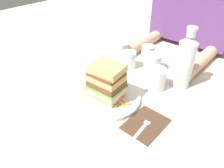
{
  "coord_description": "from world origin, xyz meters",
  "views": [
    {
      "loc": [
        0.41,
        -0.48,
        0.5
      ],
      "look_at": [
        -0.01,
        0.0,
        0.06
      ],
      "focal_mm": 33.35,
      "sensor_mm": 36.0,
      "label": 1
    }
  ],
  "objects_px": {
    "empty_tumbler_1": "(148,53)",
    "napkin_dark": "(146,124)",
    "main_plate": "(107,98)",
    "sandwich": "(107,82)",
    "juice_glass": "(155,80)",
    "side_plate": "(78,65)",
    "water_bottle": "(185,62)",
    "empty_tumbler_0": "(153,62)",
    "knife": "(80,82)",
    "diner_across": "(193,0)",
    "fork": "(143,127)",
    "empty_tumbler_3": "(129,60)",
    "empty_tumbler_2": "(121,51)"
  },
  "relations": [
    {
      "from": "water_bottle",
      "to": "diner_across",
      "type": "height_order",
      "value": "diner_across"
    },
    {
      "from": "diner_across",
      "to": "empty_tumbler_2",
      "type": "bearing_deg",
      "value": -115.51
    },
    {
      "from": "main_plate",
      "to": "sandwich",
      "type": "height_order",
      "value": "sandwich"
    },
    {
      "from": "empty_tumbler_0",
      "to": "empty_tumbler_1",
      "type": "height_order",
      "value": "same"
    },
    {
      "from": "fork",
      "to": "juice_glass",
      "type": "bearing_deg",
      "value": 112.63
    },
    {
      "from": "sandwich",
      "to": "side_plate",
      "type": "xyz_separation_m",
      "value": [
        -0.28,
        0.1,
        -0.07
      ]
    },
    {
      "from": "sandwich",
      "to": "side_plate",
      "type": "relative_size",
      "value": 0.66
    },
    {
      "from": "juice_glass",
      "to": "water_bottle",
      "type": "height_order",
      "value": "water_bottle"
    },
    {
      "from": "juice_glass",
      "to": "empty_tumbler_1",
      "type": "relative_size",
      "value": 1.16
    },
    {
      "from": "water_bottle",
      "to": "empty_tumbler_0",
      "type": "bearing_deg",
      "value": 166.88
    },
    {
      "from": "sandwich",
      "to": "empty_tumbler_2",
      "type": "relative_size",
      "value": 1.55
    },
    {
      "from": "napkin_dark",
      "to": "empty_tumbler_1",
      "type": "height_order",
      "value": "empty_tumbler_1"
    },
    {
      "from": "napkin_dark",
      "to": "knife",
      "type": "relative_size",
      "value": 0.74
    },
    {
      "from": "fork",
      "to": "empty_tumbler_0",
      "type": "distance_m",
      "value": 0.38
    },
    {
      "from": "main_plate",
      "to": "diner_across",
      "type": "xyz_separation_m",
      "value": [
        0.0,
        0.65,
        0.24
      ]
    },
    {
      "from": "juice_glass",
      "to": "sandwich",
      "type": "bearing_deg",
      "value": -116.51
    },
    {
      "from": "napkin_dark",
      "to": "juice_glass",
      "type": "distance_m",
      "value": 0.22
    },
    {
      "from": "napkin_dark",
      "to": "side_plate",
      "type": "xyz_separation_m",
      "value": [
        -0.46,
        0.11,
        0.01
      ]
    },
    {
      "from": "empty_tumbler_1",
      "to": "empty_tumbler_3",
      "type": "relative_size",
      "value": 0.93
    },
    {
      "from": "empty_tumbler_0",
      "to": "diner_across",
      "type": "xyz_separation_m",
      "value": [
        -0.01,
        0.34,
        0.21
      ]
    },
    {
      "from": "empty_tumbler_1",
      "to": "napkin_dark",
      "type": "bearing_deg",
      "value": -57.12
    },
    {
      "from": "juice_glass",
      "to": "empty_tumbler_3",
      "type": "bearing_deg",
      "value": 161.88
    },
    {
      "from": "water_bottle",
      "to": "empty_tumbler_2",
      "type": "height_order",
      "value": "water_bottle"
    },
    {
      "from": "empty_tumbler_0",
      "to": "juice_glass",
      "type": "bearing_deg",
      "value": -54.37
    },
    {
      "from": "empty_tumbler_3",
      "to": "main_plate",
      "type": "bearing_deg",
      "value": -70.75
    },
    {
      "from": "empty_tumbler_0",
      "to": "diner_across",
      "type": "height_order",
      "value": "diner_across"
    },
    {
      "from": "empty_tumbler_3",
      "to": "fork",
      "type": "bearing_deg",
      "value": -45.72
    },
    {
      "from": "empty_tumbler_3",
      "to": "water_bottle",
      "type": "bearing_deg",
      "value": 5.32
    },
    {
      "from": "main_plate",
      "to": "side_plate",
      "type": "xyz_separation_m",
      "value": [
        -0.28,
        0.1,
        -0.0
      ]
    },
    {
      "from": "knife",
      "to": "diner_across",
      "type": "xyz_separation_m",
      "value": [
        0.17,
        0.64,
        0.25
      ]
    },
    {
      "from": "juice_glass",
      "to": "fork",
      "type": "bearing_deg",
      "value": -67.37
    },
    {
      "from": "empty_tumbler_2",
      "to": "empty_tumbler_3",
      "type": "height_order",
      "value": "empty_tumbler_2"
    },
    {
      "from": "main_plate",
      "to": "sandwich",
      "type": "distance_m",
      "value": 0.07
    },
    {
      "from": "main_plate",
      "to": "side_plate",
      "type": "bearing_deg",
      "value": 160.28
    },
    {
      "from": "sandwich",
      "to": "juice_glass",
      "type": "distance_m",
      "value": 0.21
    },
    {
      "from": "knife",
      "to": "empty_tumbler_2",
      "type": "bearing_deg",
      "value": 90.22
    },
    {
      "from": "empty_tumbler_0",
      "to": "side_plate",
      "type": "bearing_deg",
      "value": -143.65
    },
    {
      "from": "napkin_dark",
      "to": "juice_glass",
      "type": "bearing_deg",
      "value": 114.43
    },
    {
      "from": "main_plate",
      "to": "juice_glass",
      "type": "distance_m",
      "value": 0.21
    },
    {
      "from": "napkin_dark",
      "to": "empty_tumbler_3",
      "type": "relative_size",
      "value": 1.84
    },
    {
      "from": "empty_tumbler_1",
      "to": "side_plate",
      "type": "bearing_deg",
      "value": -127.9
    },
    {
      "from": "sandwich",
      "to": "empty_tumbler_2",
      "type": "distance_m",
      "value": 0.34
    },
    {
      "from": "fork",
      "to": "knife",
      "type": "height_order",
      "value": "fork"
    },
    {
      "from": "napkin_dark",
      "to": "diner_across",
      "type": "bearing_deg",
      "value": 105.36
    },
    {
      "from": "water_bottle",
      "to": "side_plate",
      "type": "bearing_deg",
      "value": -158.63
    },
    {
      "from": "main_plate",
      "to": "napkin_dark",
      "type": "xyz_separation_m",
      "value": [
        0.18,
        -0.01,
        -0.01
      ]
    },
    {
      "from": "main_plate",
      "to": "side_plate",
      "type": "height_order",
      "value": "main_plate"
    },
    {
      "from": "sandwich",
      "to": "water_bottle",
      "type": "distance_m",
      "value": 0.32
    },
    {
      "from": "main_plate",
      "to": "empty_tumbler_3",
      "type": "bearing_deg",
      "value": 109.25
    },
    {
      "from": "side_plate",
      "to": "napkin_dark",
      "type": "bearing_deg",
      "value": -13.26
    }
  ]
}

